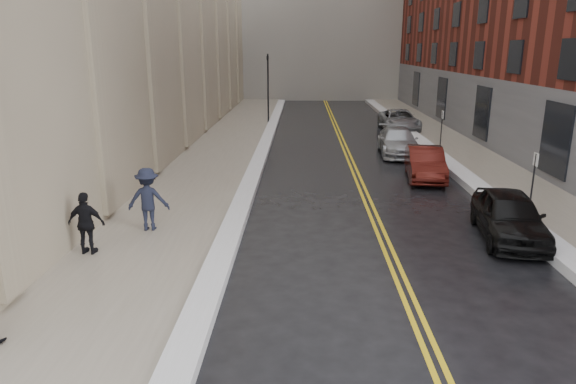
# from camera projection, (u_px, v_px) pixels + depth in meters

# --- Properties ---
(ground) EXTENTS (160.00, 160.00, 0.00)m
(ground) POSITION_uv_depth(u_px,v_px,m) (302.00, 337.00, 10.39)
(ground) COLOR black
(ground) RESTS_ON ground
(sidewalk_left) EXTENTS (4.00, 64.00, 0.15)m
(sidewalk_left) POSITION_uv_depth(u_px,v_px,m) (213.00, 162.00, 25.88)
(sidewalk_left) COLOR gray
(sidewalk_left) RESTS_ON ground
(sidewalk_right) EXTENTS (3.00, 64.00, 0.15)m
(sidewalk_right) POSITION_uv_depth(u_px,v_px,m) (483.00, 164.00, 25.53)
(sidewalk_right) COLOR gray
(sidewalk_right) RESTS_ON ground
(lane_stripe_a) EXTENTS (0.12, 64.00, 0.01)m
(lane_stripe_a) POSITION_uv_depth(u_px,v_px,m) (350.00, 164.00, 25.72)
(lane_stripe_a) COLOR gold
(lane_stripe_a) RESTS_ON ground
(lane_stripe_b) EXTENTS (0.12, 64.00, 0.01)m
(lane_stripe_b) POSITION_uv_depth(u_px,v_px,m) (354.00, 164.00, 25.71)
(lane_stripe_b) COLOR gold
(lane_stripe_b) RESTS_ON ground
(snow_ridge_left) EXTENTS (0.70, 60.80, 0.26)m
(snow_ridge_left) POSITION_uv_depth(u_px,v_px,m) (259.00, 161.00, 25.81)
(snow_ridge_left) COLOR silver
(snow_ridge_left) RESTS_ON ground
(snow_ridge_right) EXTENTS (0.85, 60.80, 0.30)m
(snow_ridge_right) POSITION_uv_depth(u_px,v_px,m) (445.00, 162.00, 25.56)
(snow_ridge_right) COLOR silver
(snow_ridge_right) RESTS_ON ground
(traffic_signal) EXTENTS (0.18, 0.15, 5.20)m
(traffic_signal) POSITION_uv_depth(u_px,v_px,m) (268.00, 83.00, 38.48)
(traffic_signal) COLOR black
(traffic_signal) RESTS_ON ground
(parking_sign_near) EXTENTS (0.06, 0.35, 2.23)m
(parking_sign_near) POSITION_uv_depth(u_px,v_px,m) (533.00, 178.00, 17.51)
(parking_sign_near) COLOR black
(parking_sign_near) RESTS_ON ground
(parking_sign_far) EXTENTS (0.06, 0.35, 2.23)m
(parking_sign_far) POSITION_uv_depth(u_px,v_px,m) (442.00, 126.00, 29.06)
(parking_sign_far) COLOR black
(parking_sign_far) RESTS_ON ground
(car_black) EXTENTS (2.31, 4.52, 1.47)m
(car_black) POSITION_uv_depth(u_px,v_px,m) (509.00, 216.00, 15.54)
(car_black) COLOR black
(car_black) RESTS_ON ground
(car_maroon) EXTENTS (1.96, 4.41, 1.40)m
(car_maroon) POSITION_uv_depth(u_px,v_px,m) (425.00, 163.00, 22.73)
(car_maroon) COLOR #42100B
(car_maroon) RESTS_ON ground
(car_silver_near) EXTENTS (2.25, 5.00, 1.42)m
(car_silver_near) POSITION_uv_depth(u_px,v_px,m) (398.00, 141.00, 27.95)
(car_silver_near) COLOR #97999E
(car_silver_near) RESTS_ON ground
(car_silver_far) EXTENTS (2.41, 5.23, 1.45)m
(car_silver_far) POSITION_uv_depth(u_px,v_px,m) (399.00, 120.00, 35.99)
(car_silver_far) COLOR gray
(car_silver_far) RESTS_ON ground
(pedestrian_b) EXTENTS (1.32, 0.81, 1.97)m
(pedestrian_b) POSITION_uv_depth(u_px,v_px,m) (148.00, 199.00, 15.83)
(pedestrian_b) COLOR black
(pedestrian_b) RESTS_ON sidewalk_left
(pedestrian_c) EXTENTS (1.05, 0.49, 1.75)m
(pedestrian_c) POSITION_uv_depth(u_px,v_px,m) (86.00, 223.00, 13.98)
(pedestrian_c) COLOR black
(pedestrian_c) RESTS_ON sidewalk_left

